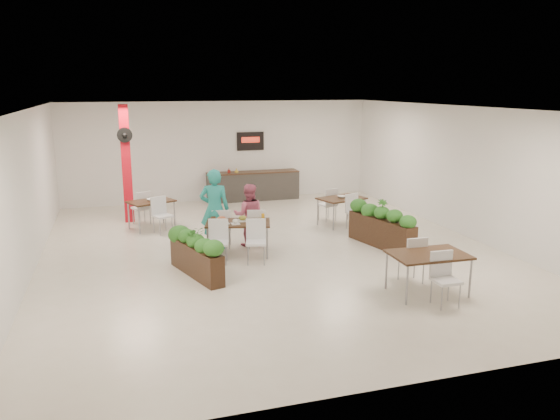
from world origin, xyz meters
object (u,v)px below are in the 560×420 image
Objects in this scene: red_column at (126,163)px; side_table_a at (151,205)px; planter_left at (196,251)px; planter_right at (381,225)px; diner_woman at (249,215)px; diner_man at (215,209)px; service_counter at (253,185)px; side_table_b at (341,202)px; side_table_c at (428,259)px; main_table at (238,227)px.

red_column reaches higher than side_table_a.
planter_left is 0.89× the size of planter_right.
diner_woman reaches higher than planter_left.
planter_left is at bearing -170.45° from planter_right.
diner_man reaches higher than diner_woman.
red_column reaches higher than diner_man.
side_table_b is at bearing -69.48° from service_counter.
red_column is 1.73× the size of diner_man.
side_table_b is at bearing 86.14° from side_table_c.
service_counter reaches higher than side_table_a.
service_counter is 5.26m from diner_woman.
planter_right is at bearing 176.19° from diner_woman.
main_table is 3.34m from side_table_a.
main_table is at bearing 174.01° from planter_right.
service_counter is at bearing -98.10° from diner_man.
main_table is 3.36m from planter_right.
diner_man is at bearing -83.37° from side_table_a.
diner_woman reaches higher than side_table_b.
diner_man is 0.88× the size of planter_right.
diner_woman is 3.07m from side_table_b.
planter_right is 2.95m from side_table_c.
red_column is 1.91× the size of side_table_b.
main_table is at bearing -60.19° from red_column.
diner_man is 3.88m from planter_right.
planter_right is (2.92, -1.00, -0.22)m from diner_woman.
side_table_a is at bearing 127.38° from side_table_c.
side_table_b and side_table_c have the same top height.
diner_man is (-0.39, 0.65, 0.29)m from main_table.
diner_man is (1.82, -3.21, -0.72)m from red_column.
side_table_c is (2.78, -3.25, 0.00)m from main_table.
main_table is (-1.79, -5.73, 0.14)m from service_counter.
diner_man is at bearing 120.84° from main_table.
main_table is 1.02× the size of diner_man.
diner_man is at bearing 164.94° from planter_right.
side_table_a and side_table_b have the same top height.
red_column is at bearing 126.54° from side_table_c.
main_table is 1.28× the size of diner_woman.
diner_man is at bearing -179.05° from side_table_b.
planter_right is at bearing -179.95° from diner_man.
main_table is 1.55m from planter_left.
planter_right is 1.26× the size of side_table_b.
red_column reaches higher than side_table_b.
side_table_b is at bearing 92.24° from planter_right.
diner_woman is 0.88× the size of side_table_b.
diner_man reaches higher than planter_left.
red_column is 8.74m from side_table_c.
service_counter is 1.62× the size of diner_man.
side_table_b is (4.34, 2.91, 0.12)m from planter_left.
red_column is 5.21m from planter_left.
main_table is 4.27m from side_table_c.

